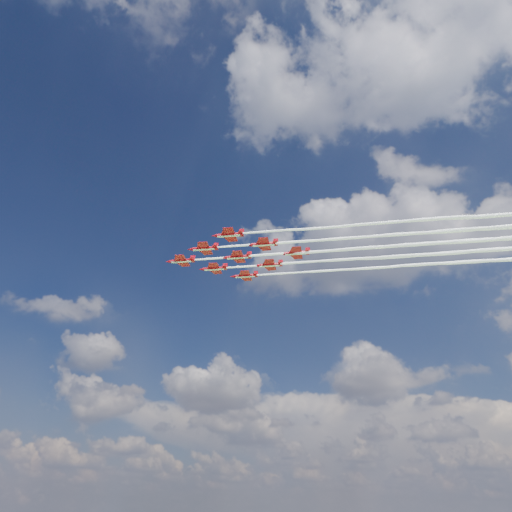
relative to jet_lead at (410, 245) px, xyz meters
The scene contains 7 objects.
jet_lead is the anchor object (origin of this frame).
jet_row2_port 11.41m from the jet_lead, 20.50° to the right, with size 140.32×46.51×2.36m.
jet_row2_starb 11.41m from the jet_lead, 54.79° to the left, with size 140.32×46.51×2.36m.
jet_row3_port 22.81m from the jet_lead, 20.50° to the right, with size 140.32×46.51×2.36m.
jet_row3_centre 18.06m from the jet_lead, 17.15° to the left, with size 140.32×46.51×2.36m.
jet_row3_starb 22.81m from the jet_lead, 54.79° to the left, with size 140.32×46.51×2.36m.
jet_row4_starb 27.97m from the jet_lead, 31.57° to the left, with size 140.32×46.51×2.36m.
Camera 1 is at (65.23, -118.75, 4.00)m, focal length 35.00 mm.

